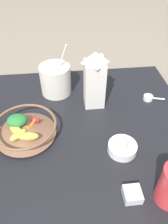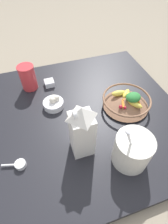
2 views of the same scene
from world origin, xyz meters
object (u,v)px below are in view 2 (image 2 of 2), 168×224
(yogurt_tub, at_px, (132,149))
(spice_jar, at_px, (49,83))
(fruit_bowl, at_px, (127,101))
(garlic_bowl, at_px, (54,103))
(milk_carton, at_px, (82,131))
(drinking_cup, at_px, (28,77))

(yogurt_tub, bearing_deg, spice_jar, -158.73)
(fruit_bowl, xyz_separation_m, yogurt_tub, (0.27, -0.12, 0.04))
(garlic_bowl, bearing_deg, spice_jar, 176.74)
(milk_carton, height_order, garlic_bowl, milk_carton)
(drinking_cup, bearing_deg, garlic_bowl, 27.42)
(yogurt_tub, xyz_separation_m, drinking_cup, (-0.57, -0.32, -0.00))
(yogurt_tub, distance_m, spice_jar, 0.59)
(spice_jar, bearing_deg, yogurt_tub, 21.27)
(yogurt_tub, distance_m, garlic_bowl, 0.45)
(drinking_cup, bearing_deg, yogurt_tub, 29.50)
(spice_jar, xyz_separation_m, garlic_bowl, (0.17, -0.01, 0.01))
(fruit_bowl, bearing_deg, yogurt_tub, -24.50)
(yogurt_tub, bearing_deg, garlic_bowl, -149.52)
(fruit_bowl, height_order, yogurt_tub, yogurt_tub)
(fruit_bowl, distance_m, spice_jar, 0.44)
(yogurt_tub, distance_m, drinking_cup, 0.65)
(fruit_bowl, distance_m, milk_carton, 0.34)
(spice_jar, bearing_deg, drinking_cup, -97.80)
(spice_jar, distance_m, garlic_bowl, 0.17)
(drinking_cup, height_order, garlic_bowl, drinking_cup)
(fruit_bowl, height_order, milk_carton, milk_carton)
(yogurt_tub, height_order, spice_jar, yogurt_tub)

